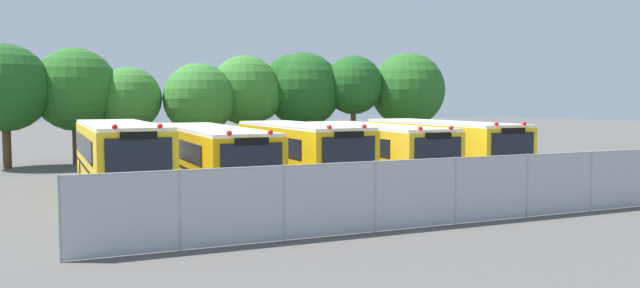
# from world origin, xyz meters

# --- Properties ---
(ground_plane) EXTENTS (160.00, 160.00, 0.00)m
(ground_plane) POSITION_xyz_m (0.00, 0.00, 0.00)
(ground_plane) COLOR #514F4C
(school_bus_0) EXTENTS (2.58, 10.03, 2.74)m
(school_bus_0) POSITION_xyz_m (-7.12, 0.10, 1.44)
(school_bus_0) COLOR yellow
(school_bus_0) RESTS_ON ground_plane
(school_bus_1) EXTENTS (2.65, 11.46, 2.52)m
(school_bus_1) POSITION_xyz_m (-3.66, 0.15, 1.33)
(school_bus_1) COLOR #EAA80C
(school_bus_1) RESTS_ON ground_plane
(school_bus_2) EXTENTS (2.60, 9.28, 2.61)m
(school_bus_2) POSITION_xyz_m (-0.02, -0.28, 1.37)
(school_bus_2) COLOR yellow
(school_bus_2) RESTS_ON ground_plane
(school_bus_3) EXTENTS (2.68, 10.36, 2.51)m
(school_bus_3) POSITION_xyz_m (3.59, -0.08, 1.33)
(school_bus_3) COLOR yellow
(school_bus_3) RESTS_ON ground_plane
(school_bus_4) EXTENTS (2.62, 10.06, 2.60)m
(school_bus_4) POSITION_xyz_m (7.22, 0.11, 1.37)
(school_bus_4) COLOR yellow
(school_bus_4) RESTS_ON ground_plane
(tree_0) EXTENTS (4.49, 4.43, 6.30)m
(tree_0) POSITION_xyz_m (-11.21, 11.18, 4.05)
(tree_0) COLOR #4C3823
(tree_0) RESTS_ON ground_plane
(tree_1) EXTENTS (4.47, 4.47, 6.26)m
(tree_1) POSITION_xyz_m (-7.96, 11.88, 4.01)
(tree_1) COLOR #4C3823
(tree_1) RESTS_ON ground_plane
(tree_2) EXTENTS (3.51, 3.53, 5.29)m
(tree_2) POSITION_xyz_m (-5.38, 11.68, 3.52)
(tree_2) COLOR #4C3823
(tree_2) RESTS_ON ground_plane
(tree_3) EXTENTS (4.03, 4.03, 5.56)m
(tree_3) POSITION_xyz_m (-1.69, 10.88, 3.49)
(tree_3) COLOR #4C3823
(tree_3) RESTS_ON ground_plane
(tree_4) EXTENTS (4.32, 4.12, 6.10)m
(tree_4) POSITION_xyz_m (1.47, 11.43, 3.96)
(tree_4) COLOR #4C3823
(tree_4) RESTS_ON ground_plane
(tree_5) EXTENTS (4.67, 4.58, 6.36)m
(tree_5) POSITION_xyz_m (4.65, 11.22, 4.19)
(tree_5) COLOR #4C3823
(tree_5) RESTS_ON ground_plane
(tree_6) EXTENTS (3.58, 3.58, 6.17)m
(tree_6) POSITION_xyz_m (7.79, 10.04, 4.33)
(tree_6) COLOR #4C3823
(tree_6) RESTS_ON ground_plane
(tree_7) EXTENTS (4.66, 4.66, 6.43)m
(tree_7) POSITION_xyz_m (11.23, 9.54, 4.14)
(tree_7) COLOR #4C3823
(tree_7) RESTS_ON ground_plane
(chainlink_fence) EXTENTS (20.40, 0.07, 1.88)m
(chainlink_fence) POSITION_xyz_m (0.74, -9.95, 0.98)
(chainlink_fence) COLOR #9EA0A3
(chainlink_fence) RESTS_ON ground_plane
(traffic_cone) EXTENTS (0.47, 0.47, 0.61)m
(traffic_cone) POSITION_xyz_m (2.38, -8.47, 0.31)
(traffic_cone) COLOR #EA5914
(traffic_cone) RESTS_ON ground_plane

